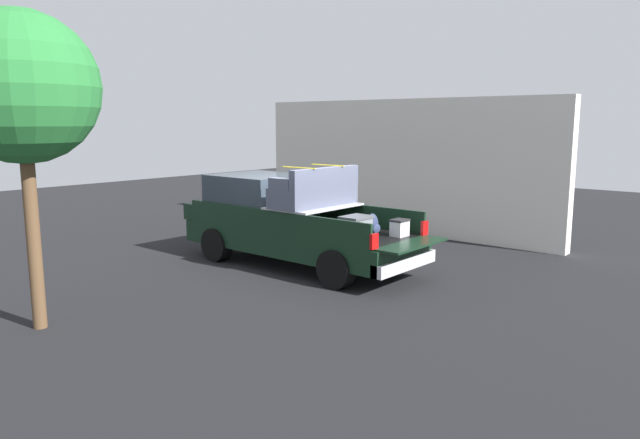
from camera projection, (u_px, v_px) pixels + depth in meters
The scene contains 5 objects.
ground_plane at pixel (299, 266), 13.08m from camera, with size 40.00×40.00×0.00m, color black.
pickup_truck at pixel (286, 220), 13.16m from camera, with size 6.05×2.06×2.23m.
building_facade at pixel (400, 166), 16.88m from camera, with size 9.56×0.36×3.78m, color silver.
tree_background at pixel (21, 89), 8.55m from camera, with size 2.23×2.23×4.76m.
trash_can at pixel (276, 213), 17.39m from camera, with size 0.60×0.60×0.98m.
Camera 1 is at (-8.59, 9.41, 3.15)m, focal length 33.16 mm.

